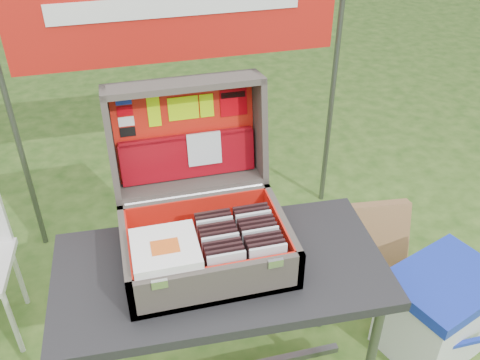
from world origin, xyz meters
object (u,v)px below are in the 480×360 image
object	(u,v)px
suitcase	(201,191)
cardboard_box	(366,245)
cooler	(438,311)
table	(222,334)

from	to	relation	value
suitcase	cardboard_box	distance (m)	1.25
cooler	cardboard_box	xyz separation A→B (m)	(-0.13, 0.47, 0.01)
table	cardboard_box	distance (m)	1.00
table	cooler	world-z (taller)	table
table	suitcase	size ratio (longest dim) A/B	2.04
suitcase	cooler	size ratio (longest dim) A/B	1.20
cooler	cardboard_box	distance (m)	0.49
suitcase	cardboard_box	xyz separation A→B (m)	(0.90, 0.39, -0.78)
table	cardboard_box	bearing A→B (deg)	31.92
table	cooler	xyz separation A→B (m)	(0.99, 0.01, -0.15)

